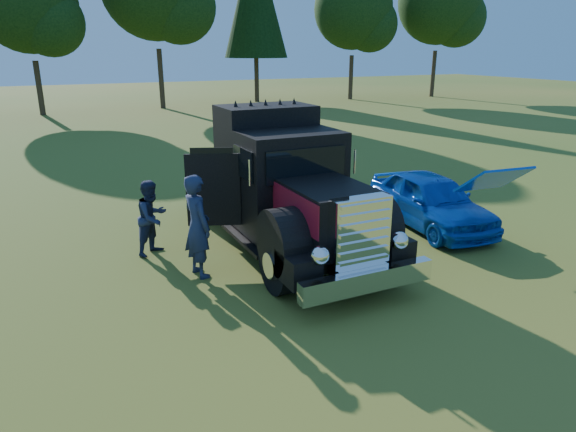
# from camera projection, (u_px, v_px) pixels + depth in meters

# --- Properties ---
(ground) EXTENTS (120.00, 120.00, 0.00)m
(ground) POSITION_uv_depth(u_px,v_px,m) (298.00, 273.00, 10.06)
(ground) COLOR #365A1A
(ground) RESTS_ON ground
(diamond_t_truck) EXTENTS (3.32, 7.16, 3.00)m
(diamond_t_truck) POSITION_uv_depth(u_px,v_px,m) (282.00, 190.00, 11.09)
(diamond_t_truck) COLOR black
(diamond_t_truck) RESTS_ON ground
(hotrod_coupe) EXTENTS (1.94, 4.23, 1.89)m
(hotrod_coupe) POSITION_uv_depth(u_px,v_px,m) (431.00, 200.00, 12.51)
(hotrod_coupe) COLOR #0711A6
(hotrod_coupe) RESTS_ON ground
(spectator_near) EXTENTS (0.61, 0.81, 2.00)m
(spectator_near) POSITION_uv_depth(u_px,v_px,m) (197.00, 226.00, 9.69)
(spectator_near) COLOR #20324B
(spectator_near) RESTS_ON ground
(spectator_far) EXTENTS (0.99, 0.96, 1.61)m
(spectator_far) POSITION_uv_depth(u_px,v_px,m) (152.00, 217.00, 10.80)
(spectator_far) COLOR #1F244A
(spectator_far) RESTS_ON ground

